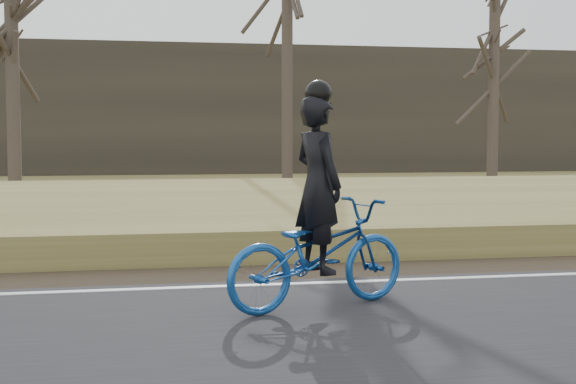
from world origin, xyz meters
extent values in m
cube|color=silver|center=(0.00, 0.20, 0.07)|extent=(120.00, 0.12, 0.01)
cube|color=#473A2B|center=(0.00, 1.20, 0.02)|extent=(120.00, 1.60, 0.04)
cube|color=#978B4D|center=(0.00, 4.20, 0.22)|extent=(120.00, 5.00, 0.44)
cube|color=slate|center=(0.00, 8.00, 0.23)|extent=(120.00, 3.00, 0.45)
cube|color=black|center=(0.00, 8.00, 0.52)|extent=(120.00, 2.40, 0.14)
cube|color=brown|center=(0.00, 7.28, 0.67)|extent=(120.00, 0.07, 0.15)
cube|color=brown|center=(0.00, 8.72, 0.67)|extent=(120.00, 0.07, 0.15)
cube|color=#383328|center=(0.00, 30.00, 3.00)|extent=(120.00, 4.00, 6.00)
imported|color=#154995|center=(3.18, -1.07, 0.60)|extent=(2.16, 1.40, 1.07)
imported|color=black|center=(3.18, -1.07, 1.28)|extent=(0.62, 0.74, 1.74)
sphere|color=black|center=(3.18, -1.07, 2.17)|extent=(0.26, 0.26, 0.26)
cylinder|color=#4D4239|center=(-1.73, 13.61, 3.26)|extent=(0.36, 0.36, 6.51)
cylinder|color=#4D4239|center=(6.31, 16.96, 4.47)|extent=(0.36, 0.36, 8.94)
cylinder|color=#4D4239|center=(13.02, 15.99, 3.46)|extent=(0.36, 0.36, 6.92)
camera|label=1|loc=(1.42, -8.71, 1.76)|focal=50.00mm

